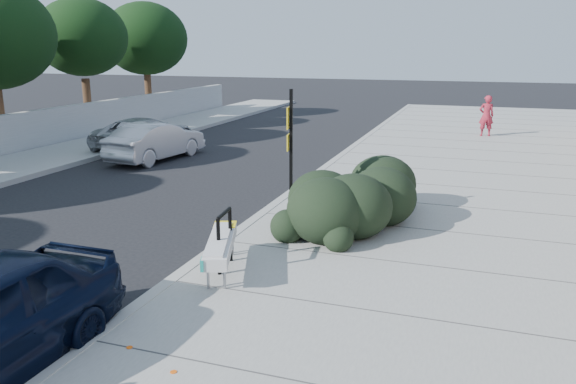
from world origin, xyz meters
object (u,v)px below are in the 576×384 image
bench (221,245)px  sign_post (290,148)px  pedestrian (486,116)px  wagon_silver (156,141)px  suv_silver (145,133)px  bike_rack (225,234)px

bench → sign_post: bearing=66.8°
sign_post → pedestrian: size_ratio=1.66×
sign_post → wagon_silver: sign_post is taller
suv_silver → pedestrian: size_ratio=2.58×
bike_rack → wagon_silver: (-6.60, 8.46, -0.10)m
bike_rack → suv_silver: bearing=121.7°
pedestrian → sign_post: bearing=60.1°
bench → pedestrian: (4.09, 16.94, 0.39)m
wagon_silver → suv_silver: (-1.50, 1.63, -0.04)m
bench → suv_silver: (-8.10, 10.24, 0.00)m
suv_silver → pedestrian: 13.91m
bike_rack → sign_post: 3.05m
bench → bike_rack: size_ratio=1.97×
sign_post → suv_silver: size_ratio=0.64×
sign_post → suv_silver: (-8.28, 7.20, -1.13)m
wagon_silver → pedestrian: size_ratio=2.32×
bench → suv_silver: size_ratio=0.44×
bike_rack → sign_post: (0.18, 2.88, 0.99)m
bench → sign_post: (0.19, 3.04, 1.13)m
pedestrian → bench: bearing=62.2°
bench → pedestrian: 17.43m
bike_rack → suv_silver: (-8.10, 10.09, -0.14)m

